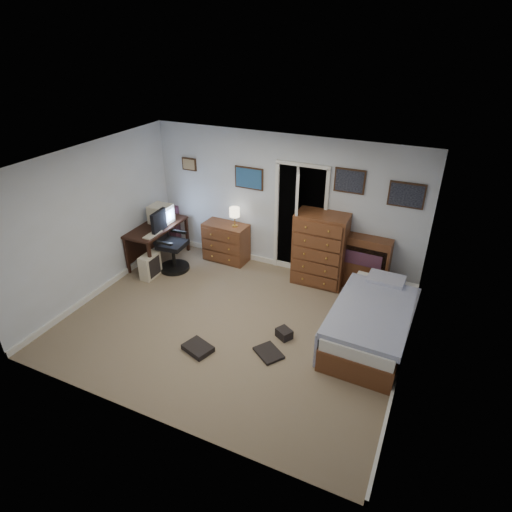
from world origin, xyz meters
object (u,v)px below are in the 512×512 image
(low_dresser, at_px, (226,242))
(bed, at_px, (371,322))
(computer_desk, at_px, (153,233))
(office_chair, at_px, (170,248))
(tall_dresser, at_px, (320,249))

(low_dresser, bearing_deg, bed, -19.65)
(computer_desk, relative_size, office_chair, 1.14)
(office_chair, distance_m, low_dresser, 1.08)
(computer_desk, distance_m, low_dresser, 1.39)
(computer_desk, distance_m, office_chair, 0.50)
(office_chair, bearing_deg, tall_dresser, 11.15)
(low_dresser, height_order, tall_dresser, tall_dresser)
(bed, bearing_deg, computer_desk, 173.20)
(office_chair, height_order, tall_dresser, tall_dresser)
(office_chair, relative_size, tall_dresser, 0.88)
(tall_dresser, xyz_separation_m, bed, (1.17, -1.23, -0.34))
(computer_desk, distance_m, tall_dresser, 3.16)
(low_dresser, bearing_deg, tall_dresser, 1.99)
(computer_desk, relative_size, tall_dresser, 1.00)
(tall_dresser, height_order, bed, tall_dresser)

